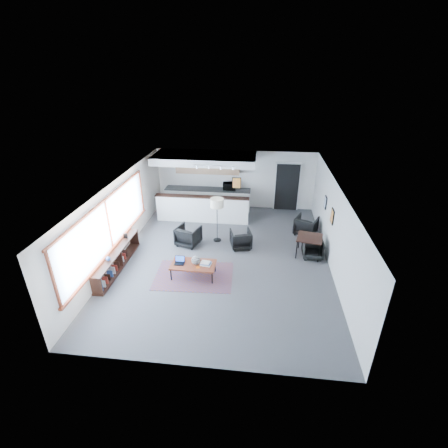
# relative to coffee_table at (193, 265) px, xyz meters

# --- Properties ---
(room) EXTENTS (7.02, 9.02, 2.62)m
(room) POSITION_rel_coffee_table_xyz_m (0.79, 1.18, 0.89)
(room) COLOR #4D4D50
(room) RESTS_ON ground
(window) EXTENTS (0.10, 5.95, 1.66)m
(window) POSITION_rel_coffee_table_xyz_m (-2.67, 0.28, 1.04)
(window) COLOR #8CBFFF
(window) RESTS_ON room
(console) EXTENTS (0.35, 3.00, 0.80)m
(console) POSITION_rel_coffee_table_xyz_m (-2.51, 0.13, -0.09)
(console) COLOR black
(console) RESTS_ON floor
(kitchenette) EXTENTS (4.20, 1.96, 2.60)m
(kitchenette) POSITION_rel_coffee_table_xyz_m (-0.41, 4.89, 0.97)
(kitchenette) COLOR white
(kitchenette) RESTS_ON floor
(doorway) EXTENTS (1.10, 0.12, 2.15)m
(doorway) POSITION_rel_coffee_table_xyz_m (3.09, 5.60, 0.66)
(doorway) COLOR black
(doorway) RESTS_ON room
(track_light) EXTENTS (1.60, 0.07, 0.15)m
(track_light) POSITION_rel_coffee_table_xyz_m (0.20, 3.38, 2.12)
(track_light) COLOR silver
(track_light) RESTS_ON room
(wall_art_lower) EXTENTS (0.03, 0.38, 0.48)m
(wall_art_lower) POSITION_rel_coffee_table_xyz_m (4.26, 1.58, 1.14)
(wall_art_lower) COLOR black
(wall_art_lower) RESTS_ON room
(wall_art_upper) EXTENTS (0.03, 0.34, 0.44)m
(wall_art_upper) POSITION_rel_coffee_table_xyz_m (4.26, 2.88, 1.09)
(wall_art_upper) COLOR black
(wall_art_upper) RESTS_ON room
(kilim_rug) EXTENTS (2.46, 1.74, 0.01)m
(kilim_rug) POSITION_rel_coffee_table_xyz_m (0.00, 0.00, -0.41)
(kilim_rug) COLOR #573442
(kilim_rug) RESTS_ON floor
(coffee_table) EXTENTS (1.37, 0.75, 0.45)m
(coffee_table) POSITION_rel_coffee_table_xyz_m (0.00, 0.00, 0.00)
(coffee_table) COLOR maroon
(coffee_table) RESTS_ON floor
(laptop) EXTENTS (0.30, 0.24, 0.21)m
(laptop) POSITION_rel_coffee_table_xyz_m (-0.43, 0.01, 0.10)
(laptop) COLOR black
(laptop) RESTS_ON coffee_table
(ceramic_pot) EXTENTS (0.27, 0.27, 0.27)m
(ceramic_pot) POSITION_rel_coffee_table_xyz_m (0.08, 0.00, 0.17)
(ceramic_pot) COLOR gray
(ceramic_pot) RESTS_ON coffee_table
(book_stack) EXTENTS (0.36, 0.30, 0.10)m
(book_stack) POSITION_rel_coffee_table_xyz_m (0.38, 0.01, 0.08)
(book_stack) COLOR silver
(book_stack) RESTS_ON coffee_table
(coaster) EXTENTS (0.12, 0.12, 0.01)m
(coaster) POSITION_rel_coffee_table_xyz_m (0.18, -0.17, 0.04)
(coaster) COLOR #E5590C
(coaster) RESTS_ON coffee_table
(armchair_left) EXTENTS (0.94, 0.91, 0.79)m
(armchair_left) POSITION_rel_coffee_table_xyz_m (-0.58, 1.93, -0.02)
(armchair_left) COLOR black
(armchair_left) RESTS_ON floor
(armchair_right) EXTENTS (0.84, 0.81, 0.72)m
(armchair_right) POSITION_rel_coffee_table_xyz_m (1.32, 1.95, -0.05)
(armchair_right) COLOR black
(armchair_right) RESTS_ON floor
(floor_lamp) EXTENTS (0.53, 0.53, 1.67)m
(floor_lamp) POSITION_rel_coffee_table_xyz_m (0.42, 2.34, 1.04)
(floor_lamp) COLOR black
(floor_lamp) RESTS_ON floor
(dining_table) EXTENTS (0.97, 0.97, 0.69)m
(dining_table) POSITION_rel_coffee_table_xyz_m (3.66, 1.69, 0.22)
(dining_table) COLOR black
(dining_table) RESTS_ON floor
(dining_chair_near) EXTENTS (0.57, 0.53, 0.58)m
(dining_chair_near) POSITION_rel_coffee_table_xyz_m (3.79, 1.56, -0.12)
(dining_chair_near) COLOR black
(dining_chair_near) RESTS_ON floor
(dining_chair_far) EXTENTS (0.85, 0.82, 0.67)m
(dining_chair_far) POSITION_rel_coffee_table_xyz_m (3.74, 3.24, -0.08)
(dining_chair_far) COLOR black
(dining_chair_far) RESTS_ON floor
(microwave) EXTENTS (0.57, 0.34, 0.38)m
(microwave) POSITION_rel_coffee_table_xyz_m (0.56, 5.33, 0.71)
(microwave) COLOR black
(microwave) RESTS_ON kitchenette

